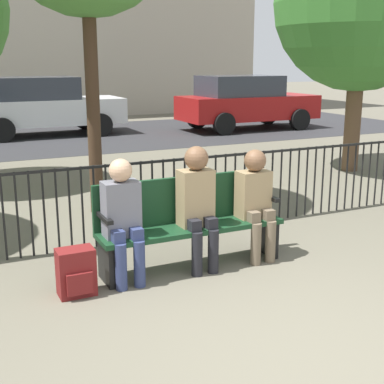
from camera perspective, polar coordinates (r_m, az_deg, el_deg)
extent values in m
plane|color=#605B4C|center=(4.03, 13.36, -17.69)|extent=(80.00, 80.00, 0.00)
cube|color=#14381E|center=(5.44, 0.00, -3.84)|extent=(1.94, 0.45, 0.05)
cube|color=#14381E|center=(5.53, -0.87, -0.72)|extent=(1.94, 0.05, 0.47)
cube|color=black|center=(5.21, -9.13, -7.47)|extent=(0.06, 0.38, 0.40)
cube|color=black|center=(5.94, 7.96, -4.71)|extent=(0.06, 0.38, 0.40)
cube|color=black|center=(5.06, -9.33, -2.72)|extent=(0.06, 0.38, 0.04)
cube|color=black|center=(5.81, 8.11, -0.50)|extent=(0.06, 0.38, 0.04)
cylinder|color=navy|center=(5.02, -7.58, -7.94)|extent=(0.11, 0.11, 0.45)
cylinder|color=navy|center=(5.07, -5.63, -7.64)|extent=(0.11, 0.11, 0.45)
cube|color=navy|center=(5.02, -8.04, -4.62)|extent=(0.11, 0.20, 0.12)
cube|color=navy|center=(5.07, -6.10, -4.36)|extent=(0.11, 0.20, 0.12)
cube|color=slate|center=(5.09, -7.57, -1.79)|extent=(0.34, 0.22, 0.53)
sphere|color=tan|center=(4.98, -7.64, 2.30)|extent=(0.22, 0.22, 0.22)
cylinder|color=black|center=(5.29, 0.54, -6.64)|extent=(0.11, 0.11, 0.45)
cylinder|color=black|center=(5.37, 2.28, -6.34)|extent=(0.11, 0.11, 0.45)
cube|color=black|center=(5.29, 0.06, -3.50)|extent=(0.11, 0.20, 0.12)
cube|color=black|center=(5.37, 1.80, -3.25)|extent=(0.11, 0.20, 0.12)
cube|color=#997F59|center=(5.37, 0.37, -0.61)|extent=(0.34, 0.22, 0.57)
sphere|color=brown|center=(5.26, 0.47, 3.63)|extent=(0.24, 0.24, 0.24)
cylinder|color=brown|center=(5.61, 6.83, -5.53)|extent=(0.11, 0.11, 0.45)
cylinder|color=brown|center=(5.70, 8.36, -5.25)|extent=(0.11, 0.11, 0.45)
cube|color=brown|center=(5.60, 6.36, -2.58)|extent=(0.11, 0.20, 0.12)
cube|color=brown|center=(5.70, 7.90, -2.34)|extent=(0.11, 0.20, 0.12)
cube|color=#997F59|center=(5.70, 6.54, -0.22)|extent=(0.34, 0.22, 0.50)
sphere|color=brown|center=(5.60, 6.75, 3.36)|extent=(0.23, 0.23, 0.23)
cube|color=maroon|center=(5.00, -12.27, -8.33)|extent=(0.33, 0.22, 0.44)
cube|color=maroon|center=(4.90, -11.86, -9.58)|extent=(0.23, 0.04, 0.20)
cylinder|color=black|center=(5.95, -19.46, -2.57)|extent=(0.02, 0.02, 0.95)
cylinder|color=black|center=(5.97, -18.13, -2.42)|extent=(0.02, 0.02, 0.95)
cylinder|color=black|center=(5.99, -16.80, -2.28)|extent=(0.02, 0.02, 0.95)
cylinder|color=black|center=(6.01, -15.49, -2.13)|extent=(0.02, 0.02, 0.95)
cylinder|color=black|center=(6.03, -14.18, -1.98)|extent=(0.02, 0.02, 0.95)
cylinder|color=black|center=(6.06, -12.88, -1.83)|extent=(0.02, 0.02, 0.95)
cylinder|color=black|center=(6.09, -11.60, -1.69)|extent=(0.02, 0.02, 0.95)
cylinder|color=black|center=(6.12, -10.33, -1.54)|extent=(0.02, 0.02, 0.95)
cylinder|color=black|center=(6.16, -9.08, -1.40)|extent=(0.02, 0.02, 0.95)
cylinder|color=black|center=(6.20, -7.84, -1.25)|extent=(0.02, 0.02, 0.95)
cylinder|color=black|center=(6.24, -6.62, -1.11)|extent=(0.02, 0.02, 0.95)
cylinder|color=black|center=(6.28, -5.41, -0.97)|extent=(0.02, 0.02, 0.95)
cylinder|color=black|center=(6.33, -4.22, -0.83)|extent=(0.02, 0.02, 0.95)
cylinder|color=black|center=(6.38, -3.05, -0.69)|extent=(0.02, 0.02, 0.95)
cylinder|color=black|center=(6.43, -1.90, -0.56)|extent=(0.02, 0.02, 0.95)
cylinder|color=black|center=(6.49, -0.77, -0.42)|extent=(0.02, 0.02, 0.95)
cylinder|color=black|center=(6.55, 0.34, -0.29)|extent=(0.02, 0.02, 0.95)
cylinder|color=black|center=(6.61, 1.43, -0.16)|extent=(0.02, 0.02, 0.95)
cylinder|color=black|center=(6.67, 2.50, -0.04)|extent=(0.02, 0.02, 0.95)
cylinder|color=black|center=(6.74, 3.56, 0.09)|extent=(0.02, 0.02, 0.95)
cylinder|color=black|center=(6.80, 4.59, 0.21)|extent=(0.02, 0.02, 0.95)
cylinder|color=black|center=(6.87, 5.60, 0.33)|extent=(0.02, 0.02, 0.95)
cylinder|color=black|center=(6.95, 6.59, 0.45)|extent=(0.02, 0.02, 0.95)
cylinder|color=black|center=(7.02, 7.55, 0.56)|extent=(0.02, 0.02, 0.95)
cylinder|color=black|center=(7.10, 8.50, 0.67)|extent=(0.02, 0.02, 0.95)
cylinder|color=black|center=(7.17, 9.43, 0.78)|extent=(0.02, 0.02, 0.95)
cylinder|color=black|center=(7.25, 10.34, 0.89)|extent=(0.02, 0.02, 0.95)
cylinder|color=black|center=(7.33, 11.23, 0.99)|extent=(0.02, 0.02, 0.95)
cylinder|color=black|center=(7.42, 12.10, 1.10)|extent=(0.02, 0.02, 0.95)
cylinder|color=black|center=(7.50, 12.95, 1.19)|extent=(0.02, 0.02, 0.95)
cylinder|color=black|center=(7.59, 13.78, 1.29)|extent=(0.02, 0.02, 0.95)
cylinder|color=black|center=(7.68, 14.59, 1.39)|extent=(0.02, 0.02, 0.95)
cylinder|color=black|center=(7.77, 15.38, 1.48)|extent=(0.02, 0.02, 0.95)
cylinder|color=black|center=(7.86, 16.15, 1.57)|extent=(0.02, 0.02, 0.95)
cylinder|color=black|center=(7.95, 16.91, 1.65)|extent=(0.02, 0.02, 0.95)
cylinder|color=black|center=(8.04, 17.65, 1.74)|extent=(0.02, 0.02, 0.95)
cylinder|color=black|center=(8.14, 18.37, 1.82)|extent=(0.02, 0.02, 0.95)
cylinder|color=black|center=(8.24, 19.08, 1.90)|extent=(0.02, 0.02, 0.95)
cylinder|color=black|center=(8.33, 19.77, 1.98)|extent=(0.02, 0.02, 0.95)
cube|color=black|center=(6.24, -4.13, 3.23)|extent=(9.00, 0.03, 0.03)
cylinder|color=#422D1E|center=(7.40, -10.54, 9.72)|extent=(0.18, 0.18, 3.14)
cylinder|color=brown|center=(10.64, 16.83, 8.07)|extent=(0.30, 0.30, 2.21)
sphere|color=#38752D|center=(10.64, 17.61, 18.66)|extent=(3.15, 3.15, 3.15)
cube|color=#2B2B2D|center=(14.93, -16.80, 5.35)|extent=(24.00, 6.00, 0.01)
cube|color=maroon|center=(16.56, 6.00, 8.98)|extent=(4.20, 1.70, 0.70)
cube|color=#2D333D|center=(16.35, 5.10, 11.22)|extent=(2.31, 1.56, 0.60)
cylinder|color=black|center=(16.60, 11.42, 7.58)|extent=(0.64, 0.20, 0.64)
cylinder|color=black|center=(18.02, 8.08, 8.20)|extent=(0.64, 0.20, 0.64)
cylinder|color=black|center=(15.19, 3.46, 7.26)|extent=(0.64, 0.20, 0.64)
cylinder|color=black|center=(16.72, 0.55, 7.90)|extent=(0.64, 0.20, 0.64)
cube|color=silver|center=(15.66, -15.28, 8.29)|extent=(4.20, 1.70, 0.70)
cube|color=#2D333D|center=(15.56, -16.59, 10.57)|extent=(2.31, 1.56, 0.60)
cylinder|color=black|center=(15.15, -9.70, 7.07)|extent=(0.64, 0.20, 0.64)
cylinder|color=black|center=(16.82, -11.37, 7.66)|extent=(0.64, 0.20, 0.64)
cylinder|color=black|center=(14.65, -19.58, 6.24)|extent=(0.64, 0.20, 0.64)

